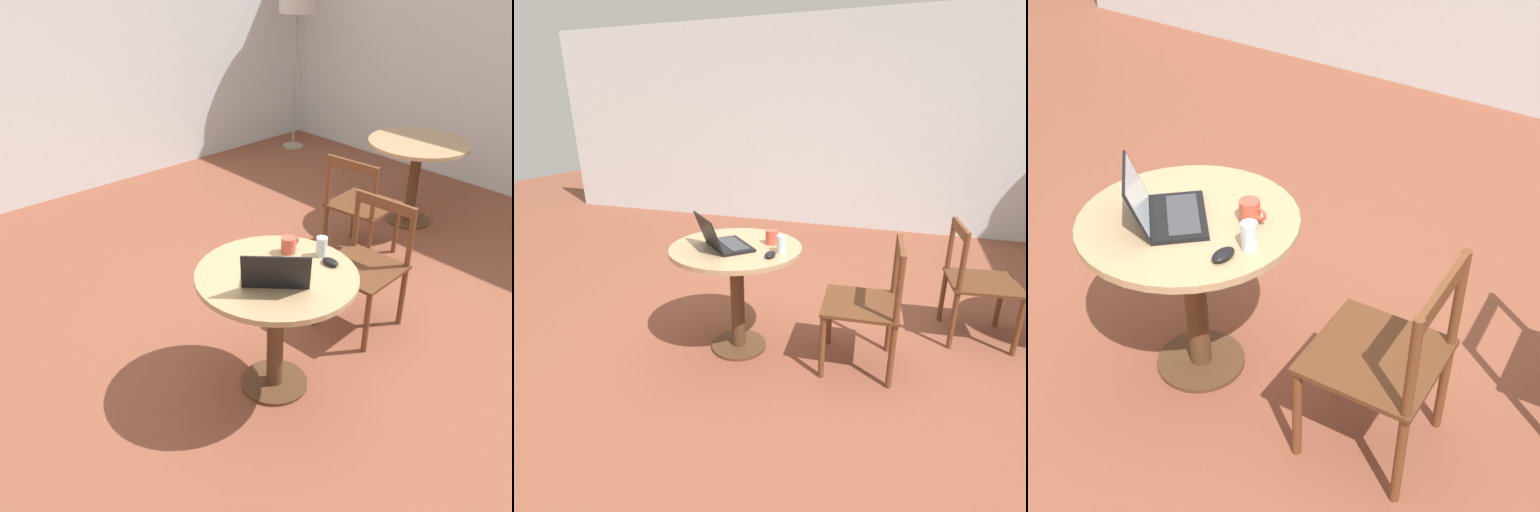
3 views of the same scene
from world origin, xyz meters
The scene contains 7 objects.
ground_plane centered at (0.00, 0.00, 0.00)m, with size 16.00×16.00×0.00m, color brown.
cafe_table_near centered at (-0.35, -0.11, 0.58)m, with size 0.84×0.84×0.73m.
chair_near_right centered at (0.48, -0.05, 0.43)m, with size 0.48×0.48×0.83m.
laptop centered at (-0.41, -0.17, 0.78)m, with size 0.43×0.43×0.22m.
mouse centered at (-0.08, -0.23, 0.75)m, with size 0.06×0.10×0.03m.
mug centered at (-0.15, 0.01, 0.78)m, with size 0.12×0.08×0.09m.
drinking_glass centered at (-0.04, -0.13, 0.79)m, with size 0.06×0.06×0.11m.
Camera 3 is at (1.25, -1.72, 2.15)m, focal length 50.00 mm.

